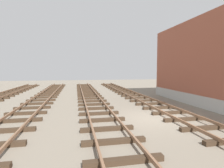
{
  "coord_description": "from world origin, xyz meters",
  "views": [
    {
      "loc": [
        -4.42,
        -9.45,
        2.83
      ],
      "look_at": [
        -0.55,
        9.52,
        1.28
      ],
      "focal_mm": 28.54,
      "sensor_mm": 36.0,
      "label": 1
    }
  ],
  "objects": [
    {
      "name": "ground_plane",
      "position": [
        0.0,
        0.0,
        0.0
      ],
      "size": [
        80.0,
        80.0,
        0.0
      ],
      "primitive_type": "plane",
      "color": "slate"
    },
    {
      "name": "track_centre",
      "position": [
        -3.03,
        0.0,
        0.13
      ],
      "size": [
        2.5,
        49.12,
        0.32
      ],
      "color": "#38281C",
      "rests_on": "ground"
    },
    {
      "name": "track_far",
      "position": [
        -7.53,
        -0.0,
        0.13
      ],
      "size": [
        2.5,
        49.12,
        0.32
      ],
      "color": "#38281C",
      "rests_on": "ground"
    },
    {
      "name": "track_near_building",
      "position": [
        1.47,
        0.0,
        0.13
      ],
      "size": [
        2.5,
        49.12,
        0.32
      ],
      "color": "#38281C",
      "rests_on": "ground"
    }
  ]
}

